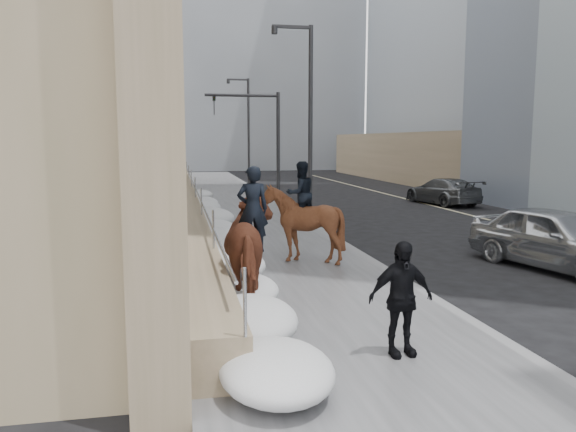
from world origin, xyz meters
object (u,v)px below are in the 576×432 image
at_px(mounted_horse_right, 301,220).
at_px(car_silver, 558,238).
at_px(pedestrian, 401,298).
at_px(car_grey, 443,191).
at_px(mounted_horse_left, 254,247).

distance_m(mounted_horse_right, car_silver, 6.75).
bearing_deg(pedestrian, car_grey, 58.18).
bearing_deg(pedestrian, mounted_horse_right, 86.63).
bearing_deg(car_silver, mounted_horse_left, 178.42).
height_order(mounted_horse_left, pedestrian, mounted_horse_left).
bearing_deg(mounted_horse_left, mounted_horse_right, -116.65).
bearing_deg(pedestrian, car_silver, 34.39).
xyz_separation_m(pedestrian, car_grey, (10.62, 19.83, -0.30)).
distance_m(mounted_horse_left, car_grey, 20.79).
distance_m(mounted_horse_left, pedestrian, 3.64).
relative_size(pedestrian, car_grey, 0.37).
relative_size(mounted_horse_right, car_silver, 0.55).
xyz_separation_m(mounted_horse_left, mounted_horse_right, (1.76, 3.62, -0.01)).
distance_m(pedestrian, car_grey, 22.49).
height_order(mounted_horse_right, pedestrian, mounted_horse_right).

